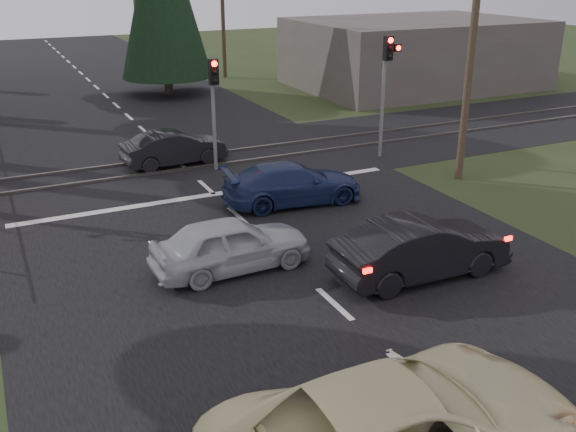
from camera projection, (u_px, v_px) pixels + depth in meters
ground at (334, 304)px, 14.63m from camera, size 120.00×120.00×0.00m
road at (197, 179)px, 23.00m from camera, size 14.00×100.00×0.01m
rail_corridor at (181, 164)px, 24.68m from camera, size 120.00×8.00×0.01m
stop_line at (214, 194)px, 21.49m from camera, size 13.00×0.35×0.00m
rail_near at (187, 169)px, 23.99m from camera, size 120.00×0.12×0.10m
rail_far at (175, 158)px, 25.33m from camera, size 120.00×0.12×0.10m
traffic_signal_right at (387, 73)px, 24.37m from camera, size 0.68×0.48×4.70m
traffic_signal_center at (214, 96)px, 22.94m from camera, size 0.32×0.48×4.10m
utility_pole_near at (472, 44)px, 21.32m from camera, size 1.80×0.26×9.00m
utility_pole_mid at (222, 3)px, 41.42m from camera, size 1.80×0.26×9.00m
building_right at (414, 53)px, 39.55m from camera, size 14.00×10.00×4.00m
cream_coupe at (402, 428)px, 9.53m from camera, size 6.02×2.87×1.66m
dark_hatchback at (421, 248)px, 15.70m from camera, size 4.51×1.63×1.48m
silver_car at (231, 244)px, 16.04m from camera, size 4.09×1.76×1.38m
blue_sedan at (293, 184)px, 20.52m from camera, size 4.67×2.28×1.31m
dark_car_far at (174, 148)px, 24.44m from camera, size 4.02×1.68×1.29m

